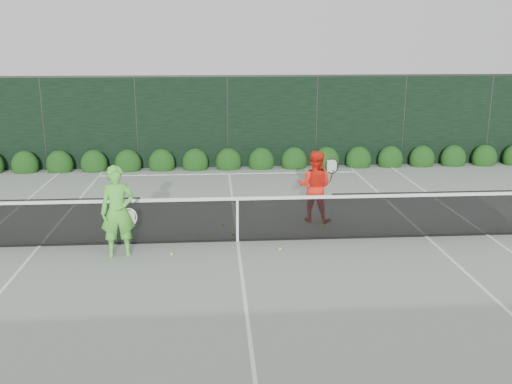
{
  "coord_description": "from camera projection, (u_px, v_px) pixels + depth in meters",
  "views": [
    {
      "loc": [
        -0.45,
        -11.45,
        4.12
      ],
      "look_at": [
        0.42,
        0.3,
        1.0
      ],
      "focal_mm": 40.0,
      "sensor_mm": 36.0,
      "label": 1
    }
  ],
  "objects": [
    {
      "name": "windscreen_fence",
      "position": [
        244.0,
        209.0,
        9.12
      ],
      "size": [
        32.0,
        21.07,
        3.06
      ],
      "color": "black",
      "rests_on": "ground"
    },
    {
      "name": "tennis_balls",
      "position": [
        223.0,
        237.0,
        12.27
      ],
      "size": [
        5.02,
        1.88,
        0.07
      ],
      "color": "#D1E031",
      "rests_on": "ground"
    },
    {
      "name": "court_lines",
      "position": [
        238.0,
        241.0,
        12.12
      ],
      "size": [
        11.03,
        23.83,
        0.01
      ],
      "color": "white",
      "rests_on": "ground"
    },
    {
      "name": "player_woman",
      "position": [
        118.0,
        212.0,
        11.11
      ],
      "size": [
        0.72,
        0.54,
        1.82
      ],
      "rotation": [
        0.0,
        0.0,
        0.16
      ],
      "color": "#56D73F",
      "rests_on": "ground"
    },
    {
      "name": "hedge_row",
      "position": [
        228.0,
        162.0,
        18.95
      ],
      "size": [
        31.66,
        0.65,
        0.94
      ],
      "color": "#0F330E",
      "rests_on": "ground"
    },
    {
      "name": "ground",
      "position": [
        238.0,
        241.0,
        12.12
      ],
      "size": [
        80.0,
        80.0,
        0.0
      ],
      "primitive_type": "plane",
      "color": "gray",
      "rests_on": "ground"
    },
    {
      "name": "player_man",
      "position": [
        315.0,
        186.0,
        13.31
      ],
      "size": [
        1.0,
        0.9,
        1.68
      ],
      "rotation": [
        0.0,
        0.0,
        2.75
      ],
      "color": "#FF2815",
      "rests_on": "ground"
    },
    {
      "name": "tennis_net",
      "position": [
        236.0,
        218.0,
        11.98
      ],
      "size": [
        12.9,
        0.1,
        1.07
      ],
      "color": "#10321D",
      "rests_on": "ground"
    }
  ]
}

